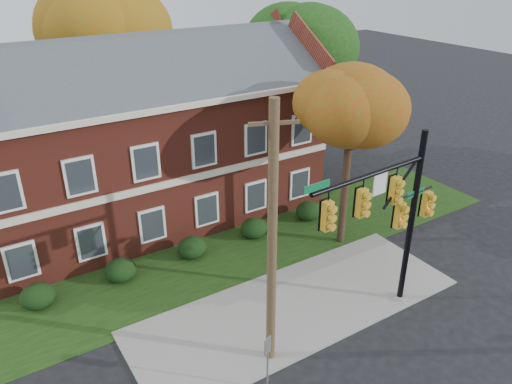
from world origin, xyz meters
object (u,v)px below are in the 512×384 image
hedge_far_left (37,296)px  hedge_left (121,270)px  hedge_center (192,248)px  hedge_far_right (308,211)px  hedge_right (254,228)px  traffic_signal (391,210)px  apartment_building (143,129)px  tree_right_rear (309,45)px  tree_near_right (357,114)px  utility_pole (272,242)px  sign_post (268,355)px  tree_far_rear (112,31)px

hedge_far_left → hedge_left: bearing=0.0°
hedge_center → hedge_far_right: bearing=0.0°
hedge_right → traffic_signal: 8.83m
apartment_building → hedge_left: bearing=-123.7°
hedge_right → tree_right_rear: 12.50m
hedge_far_left → tree_right_rear: (18.31, 6.11, 7.60)m
apartment_building → traffic_signal: (4.65, -12.96, -0.32)m
tree_near_right → utility_pole: utility_pole is taller
hedge_far_right → hedge_center: bearing=180.0°
sign_post → tree_far_rear: bearing=60.1°
tree_near_right → traffic_signal: (-2.57, -4.87, -2.00)m
apartment_building → hedge_far_left: apartment_building is taller
hedge_far_right → sign_post: bearing=-134.1°
traffic_signal → tree_far_rear: bearing=95.5°
hedge_right → hedge_far_right: (3.50, 0.00, 0.00)m
apartment_building → sign_post: apartment_building is taller
tree_far_rear → hedge_far_left: bearing=-122.5°
tree_near_right → hedge_center: bearing=158.6°
tree_right_rear → tree_far_rear: tree_far_rear is taller
hedge_far_left → tree_near_right: size_ratio=0.16×
tree_near_right → traffic_signal: size_ratio=1.14×
tree_far_rear → traffic_signal: (3.31, -20.80, -4.17)m
hedge_far_left → hedge_right: size_ratio=1.00×
tree_far_rear → utility_pole: bearing=-95.1°
tree_far_rear → hedge_center: bearing=-95.9°
apartment_building → hedge_center: 6.89m
hedge_center → sign_post: bearing=-99.3°
hedge_left → tree_right_rear: size_ratio=0.13×
hedge_far_left → hedge_left: same height
hedge_right → tree_far_rear: (-2.16, 13.09, 8.32)m
hedge_left → utility_pole: 9.17m
hedge_center → hedge_far_left: bearing=180.0°
hedge_left → traffic_signal: (8.15, -7.71, 4.14)m
apartment_building → hedge_right: (3.50, -5.25, -4.46)m
traffic_signal → sign_post: bearing=-174.3°
apartment_building → tree_near_right: (7.22, -8.09, 1.68)m
hedge_right → tree_right_rear: bearing=38.0°
apartment_building → traffic_signal: bearing=-70.3°
hedge_center → traffic_signal: size_ratio=0.19×
apartment_building → sign_post: size_ratio=8.30×
hedge_center → hedge_far_right: same height
tree_far_rear → hedge_left: bearing=-110.3°
hedge_far_left → hedge_center: 7.00m
hedge_center → hedge_right: 3.50m
hedge_right → utility_pole: bearing=-118.1°
apartment_building → hedge_center: size_ratio=13.43×
hedge_left → traffic_signal: bearing=-43.4°
hedge_right → tree_far_rear: tree_far_rear is taller
apartment_building → traffic_signal: size_ratio=2.50×
tree_near_right → tree_far_rear: tree_far_rear is taller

